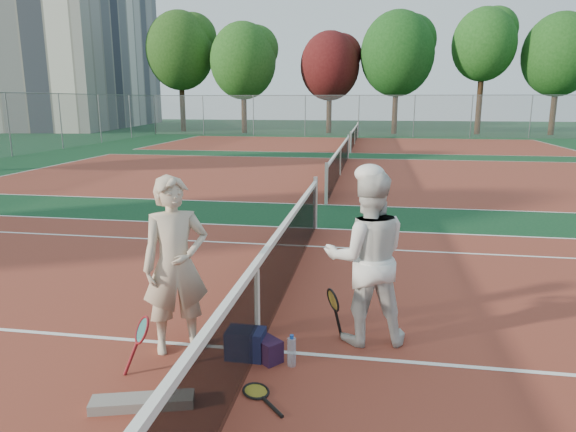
{
  "coord_description": "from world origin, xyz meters",
  "views": [
    {
      "loc": [
        1.16,
        -4.98,
        2.65
      ],
      "look_at": [
        0.0,
        2.0,
        1.05
      ],
      "focal_mm": 32.0,
      "sensor_mm": 36.0,
      "label": 1
    }
  ],
  "objects_px": {
    "net_main": "(257,306)",
    "sports_bag_navy": "(246,344)",
    "racket_black_held": "(333,314)",
    "racket_spare": "(256,391)",
    "water_bottle": "(292,352)",
    "racket_red": "(143,344)",
    "player_a": "(176,265)",
    "player_b": "(367,258)",
    "sports_bag_purple": "(268,350)",
    "apartment_block": "(79,50)"
  },
  "relations": [
    {
      "from": "net_main",
      "to": "sports_bag_navy",
      "type": "bearing_deg",
      "value": -118.78
    },
    {
      "from": "racket_black_held",
      "to": "sports_bag_navy",
      "type": "distance_m",
      "value": 1.06
    },
    {
      "from": "racket_spare",
      "to": "water_bottle",
      "type": "distance_m",
      "value": 0.61
    },
    {
      "from": "racket_red",
      "to": "racket_black_held",
      "type": "relative_size",
      "value": 0.95
    },
    {
      "from": "racket_black_held",
      "to": "sports_bag_navy",
      "type": "bearing_deg",
      "value": 2.16
    },
    {
      "from": "net_main",
      "to": "water_bottle",
      "type": "height_order",
      "value": "net_main"
    },
    {
      "from": "player_a",
      "to": "racket_red",
      "type": "xyz_separation_m",
      "value": [
        -0.18,
        -0.49,
        -0.68
      ]
    },
    {
      "from": "player_a",
      "to": "player_b",
      "type": "relative_size",
      "value": 0.99
    },
    {
      "from": "racket_black_held",
      "to": "racket_spare",
      "type": "relative_size",
      "value": 0.98
    },
    {
      "from": "sports_bag_purple",
      "to": "racket_red",
      "type": "bearing_deg",
      "value": -161.86
    },
    {
      "from": "water_bottle",
      "to": "player_b",
      "type": "bearing_deg",
      "value": 45.17
    },
    {
      "from": "apartment_block",
      "to": "racket_red",
      "type": "xyz_separation_m",
      "value": [
        26.96,
        -44.59,
        -7.22
      ]
    },
    {
      "from": "player_a",
      "to": "sports_bag_purple",
      "type": "bearing_deg",
      "value": -34.94
    },
    {
      "from": "player_a",
      "to": "water_bottle",
      "type": "bearing_deg",
      "value": -36.64
    },
    {
      "from": "sports_bag_purple",
      "to": "sports_bag_navy",
      "type": "bearing_deg",
      "value": 172.73
    },
    {
      "from": "net_main",
      "to": "sports_bag_navy",
      "type": "relative_size",
      "value": 27.73
    },
    {
      "from": "racket_red",
      "to": "racket_black_held",
      "type": "bearing_deg",
      "value": -12.25
    },
    {
      "from": "water_bottle",
      "to": "net_main",
      "type": "bearing_deg",
      "value": 147.69
    },
    {
      "from": "racket_spare",
      "to": "player_a",
      "type": "bearing_deg",
      "value": 13.24
    },
    {
      "from": "player_b",
      "to": "sports_bag_purple",
      "type": "distance_m",
      "value": 1.45
    },
    {
      "from": "player_b",
      "to": "racket_spare",
      "type": "bearing_deg",
      "value": 42.51
    },
    {
      "from": "player_a",
      "to": "player_b",
      "type": "bearing_deg",
      "value": -13.51
    },
    {
      "from": "racket_spare",
      "to": "sports_bag_navy",
      "type": "relative_size",
      "value": 1.52
    },
    {
      "from": "racket_red",
      "to": "water_bottle",
      "type": "bearing_deg",
      "value": -29.09
    },
    {
      "from": "net_main",
      "to": "racket_spare",
      "type": "height_order",
      "value": "net_main"
    },
    {
      "from": "player_b",
      "to": "apartment_block",
      "type": "bearing_deg",
      "value": -66.33
    },
    {
      "from": "player_b",
      "to": "net_main",
      "type": "bearing_deg",
      "value": 11.99
    },
    {
      "from": "racket_black_held",
      "to": "sports_bag_navy",
      "type": "relative_size",
      "value": 1.49
    },
    {
      "from": "net_main",
      "to": "sports_bag_navy",
      "type": "height_order",
      "value": "net_main"
    },
    {
      "from": "net_main",
      "to": "racket_spare",
      "type": "xyz_separation_m",
      "value": [
        0.16,
        -0.81,
        -0.49
      ]
    },
    {
      "from": "racket_spare",
      "to": "net_main",
      "type": "bearing_deg",
      "value": -30.26
    },
    {
      "from": "racket_spare",
      "to": "sports_bag_navy",
      "type": "distance_m",
      "value": 0.7
    },
    {
      "from": "racket_spare",
      "to": "sports_bag_navy",
      "type": "bearing_deg",
      "value": -20.03
    },
    {
      "from": "player_b",
      "to": "racket_red",
      "type": "xyz_separation_m",
      "value": [
        -2.17,
        -1.04,
        -0.69
      ]
    },
    {
      "from": "racket_red",
      "to": "water_bottle",
      "type": "relative_size",
      "value": 1.85
    },
    {
      "from": "player_b",
      "to": "racket_black_held",
      "type": "bearing_deg",
      "value": -6.23
    },
    {
      "from": "net_main",
      "to": "racket_black_held",
      "type": "relative_size",
      "value": 18.66
    },
    {
      "from": "racket_red",
      "to": "sports_bag_purple",
      "type": "relative_size",
      "value": 1.9
    },
    {
      "from": "racket_black_held",
      "to": "water_bottle",
      "type": "height_order",
      "value": "racket_black_held"
    },
    {
      "from": "player_b",
      "to": "sports_bag_purple",
      "type": "bearing_deg",
      "value": 23.67
    },
    {
      "from": "sports_bag_navy",
      "to": "water_bottle",
      "type": "relative_size",
      "value": 1.32
    },
    {
      "from": "net_main",
      "to": "sports_bag_purple",
      "type": "xyz_separation_m",
      "value": [
        0.15,
        -0.2,
        -0.39
      ]
    },
    {
      "from": "net_main",
      "to": "player_a",
      "type": "relative_size",
      "value": 5.76
    },
    {
      "from": "player_a",
      "to": "sports_bag_purple",
      "type": "height_order",
      "value": "player_a"
    },
    {
      "from": "racket_black_held",
      "to": "racket_spare",
      "type": "xyz_separation_m",
      "value": [
        -0.61,
        -1.24,
        -0.28
      ]
    },
    {
      "from": "net_main",
      "to": "water_bottle",
      "type": "distance_m",
      "value": 0.61
    },
    {
      "from": "racket_black_held",
      "to": "water_bottle",
      "type": "xyz_separation_m",
      "value": [
        -0.36,
        -0.7,
        -0.14
      ]
    },
    {
      "from": "racket_red",
      "to": "player_b",
      "type": "bearing_deg",
      "value": -15.93
    },
    {
      "from": "apartment_block",
      "to": "racket_red",
      "type": "distance_m",
      "value": 52.6
    },
    {
      "from": "net_main",
      "to": "racket_spare",
      "type": "relative_size",
      "value": 18.3
    }
  ]
}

